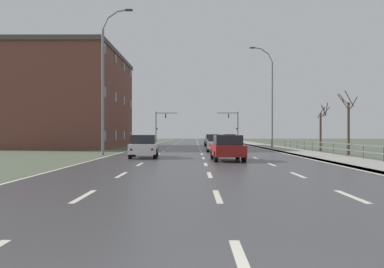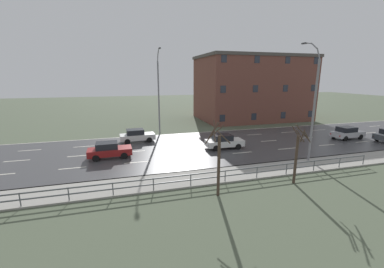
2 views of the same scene
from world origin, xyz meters
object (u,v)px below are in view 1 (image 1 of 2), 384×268
at_px(brick_building, 71,100).
at_px(car_near_left, 212,140).
at_px(street_lamp_midground, 271,99).
at_px(car_near_right, 227,148).
at_px(car_far_right, 230,140).
at_px(car_mid_centre, 217,143).
at_px(street_lamp_left_bank, 105,83).
at_px(traffic_signal_left, 160,122).
at_px(traffic_signal_right, 234,122).
at_px(car_distant, 144,146).

bearing_deg(brick_building, car_near_left, 12.82).
distance_m(street_lamp_midground, car_near_right, 19.40).
xyz_separation_m(car_far_right, car_mid_centre, (-3.00, -20.69, 0.00)).
distance_m(street_lamp_left_bank, traffic_signal_left, 45.61).
bearing_deg(street_lamp_left_bank, street_lamp_midground, 37.91).
bearing_deg(traffic_signal_left, car_mid_centre, -77.79).
height_order(street_lamp_left_bank, traffic_signal_right, street_lamp_left_bank).
bearing_deg(car_near_left, street_lamp_left_bank, -115.05).
distance_m(car_distant, car_far_right, 30.91).
height_order(car_distant, car_near_left, same).
bearing_deg(street_lamp_left_bank, car_near_right, -35.24).
bearing_deg(car_near_left, brick_building, -169.99).
height_order(car_near_right, brick_building, brick_building).
xyz_separation_m(car_near_left, brick_building, (-17.53, -3.99, 4.93)).
height_order(traffic_signal_right, brick_building, brick_building).
xyz_separation_m(traffic_signal_right, car_far_right, (-2.77, -20.91, -3.03)).
bearing_deg(car_distant, traffic_signal_right, 74.46).
height_order(car_far_right, brick_building, brick_building).
height_order(street_lamp_midground, car_distant, street_lamp_midground).
xyz_separation_m(street_lamp_midground, car_far_right, (-3.01, 14.81, -4.49)).
distance_m(car_distant, car_near_right, 6.19).
distance_m(traffic_signal_right, car_near_right, 54.00).
relative_size(traffic_signal_left, car_mid_centre, 1.40).
distance_m(traffic_signal_right, brick_building, 36.91).
bearing_deg(street_lamp_midground, car_distant, -127.59).
bearing_deg(brick_building, street_lamp_midground, -16.55).
relative_size(traffic_signal_right, traffic_signal_left, 1.02).
relative_size(traffic_signal_right, car_near_left, 1.42).
relative_size(car_far_right, car_near_right, 1.01).
bearing_deg(traffic_signal_right, brick_building, -128.59).
height_order(street_lamp_midground, street_lamp_left_bank, street_lamp_left_bank).
bearing_deg(car_far_right, street_lamp_midground, -75.52).
bearing_deg(car_near_right, car_distant, 149.37).
height_order(traffic_signal_left, car_near_left, traffic_signal_left).
relative_size(street_lamp_midground, street_lamp_left_bank, 0.96).
relative_size(traffic_signal_left, car_near_left, 1.39).
height_order(street_lamp_midground, traffic_signal_left, street_lamp_midground).
xyz_separation_m(traffic_signal_left, car_near_right, (8.59, -51.84, -2.98)).
distance_m(street_lamp_midground, car_distant, 19.35).
xyz_separation_m(car_distant, car_mid_centre, (5.47, 9.04, 0.00)).
bearing_deg(car_distant, car_near_left, 74.36).
bearing_deg(car_far_right, car_near_right, -92.31).
height_order(car_far_right, car_near_left, same).
bearing_deg(car_distant, brick_building, 115.28).
height_order(car_distant, car_near_right, same).
bearing_deg(street_lamp_midground, street_lamp_left_bank, -142.09).
relative_size(traffic_signal_right, car_near_right, 1.43).
distance_m(street_lamp_left_bank, car_distant, 6.69).
bearing_deg(car_mid_centre, car_far_right, 83.38).
distance_m(street_lamp_midground, traffic_signal_right, 35.75).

